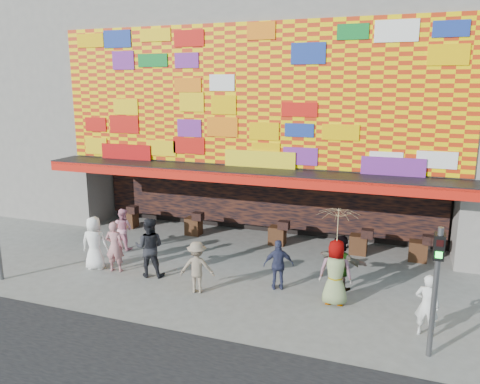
{
  "coord_description": "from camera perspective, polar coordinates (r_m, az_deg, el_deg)",
  "views": [
    {
      "loc": [
        5.43,
        -11.76,
        5.91
      ],
      "look_at": [
        0.44,
        2.0,
        2.56
      ],
      "focal_mm": 35.0,
      "sensor_mm": 36.0,
      "label": 1
    }
  ],
  "objects": [
    {
      "name": "ground",
      "position": [
        14.23,
        -4.5,
        -11.67
      ],
      "size": [
        90.0,
        90.0,
        0.0
      ],
      "primitive_type": "plane",
      "color": "slate",
      "rests_on": "ground"
    },
    {
      "name": "shop_building",
      "position": [
        20.67,
        4.78,
        10.98
      ],
      "size": [
        15.2,
        9.4,
        10.0
      ],
      "color": "gray",
      "rests_on": "ground"
    },
    {
      "name": "neighbor_left",
      "position": [
        27.02,
        -23.63,
        12.04
      ],
      "size": [
        11.0,
        8.0,
        12.0
      ],
      "primitive_type": "cube",
      "color": "gray",
      "rests_on": "ground"
    },
    {
      "name": "signal_right",
      "position": [
        11.05,
        22.8,
        -9.65
      ],
      "size": [
        0.22,
        0.2,
        3.0
      ],
      "color": "#59595B",
      "rests_on": "ground"
    },
    {
      "name": "ped_a",
      "position": [
        16.05,
        -17.31,
        -5.96
      ],
      "size": [
        0.98,
        0.77,
        1.76
      ],
      "primitive_type": "imported",
      "rotation": [
        0.0,
        0.0,
        3.41
      ],
      "color": "white",
      "rests_on": "ground"
    },
    {
      "name": "ped_b",
      "position": [
        15.67,
        -15.02,
        -6.45
      ],
      "size": [
        0.68,
        0.51,
        1.67
      ],
      "primitive_type": "imported",
      "rotation": [
        0.0,
        0.0,
        3.34
      ],
      "color": "#BB797D",
      "rests_on": "ground"
    },
    {
      "name": "ped_c",
      "position": [
        15.02,
        -10.98,
        -6.62
      ],
      "size": [
        1.07,
        0.93,
        1.9
      ],
      "primitive_type": "imported",
      "rotation": [
        0.0,
        0.0,
        3.39
      ],
      "color": "black",
      "rests_on": "ground"
    },
    {
      "name": "ped_d",
      "position": [
        13.76,
        -5.25,
        -9.1
      ],
      "size": [
        1.11,
        0.82,
        1.54
      ],
      "primitive_type": "imported",
      "rotation": [
        0.0,
        0.0,
        3.42
      ],
      "color": "gray",
      "rests_on": "ground"
    },
    {
      "name": "ped_e",
      "position": [
        13.94,
        4.72,
        -8.84
      ],
      "size": [
        0.96,
        0.66,
        1.52
      ],
      "primitive_type": "imported",
      "rotation": [
        0.0,
        0.0,
        3.51
      ],
      "color": "#303455",
      "rests_on": "ground"
    },
    {
      "name": "ped_f",
      "position": [
        14.21,
        12.13,
        -8.37
      ],
      "size": [
        1.6,
        1.04,
        1.65
      ],
      "primitive_type": "imported",
      "rotation": [
        0.0,
        0.0,
        2.75
      ],
      "color": "gray",
      "rests_on": "ground"
    },
    {
      "name": "ped_g",
      "position": [
        13.19,
        11.56,
        -9.6
      ],
      "size": [
        0.96,
        0.68,
        1.84
      ],
      "primitive_type": "imported",
      "rotation": [
        0.0,
        0.0,
        3.25
      ],
      "color": "gray",
      "rests_on": "ground"
    },
    {
      "name": "ped_h",
      "position": [
        12.32,
        21.85,
        -12.71
      ],
      "size": [
        0.62,
        0.46,
        1.56
      ],
      "primitive_type": "imported",
      "rotation": [
        0.0,
        0.0,
        2.98
      ],
      "color": "silver",
      "rests_on": "ground"
    },
    {
      "name": "ped_i",
      "position": [
        17.73,
        -14.07,
        -4.38
      ],
      "size": [
        0.8,
        0.66,
        1.52
      ],
      "primitive_type": "imported",
      "rotation": [
        0.0,
        0.0,
        3.02
      ],
      "color": "#F69FB9",
      "rests_on": "ground"
    },
    {
      "name": "parasol",
      "position": [
        12.76,
        11.82,
        -4.18
      ],
      "size": [
        1.24,
        1.26,
        2.0
      ],
      "color": "beige",
      "rests_on": "ground"
    }
  ]
}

